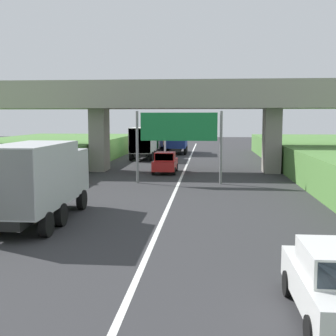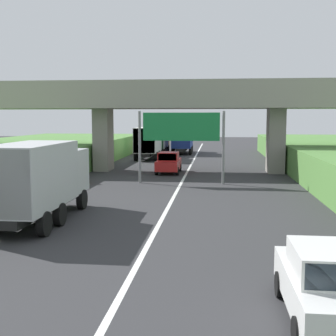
# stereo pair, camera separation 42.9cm
# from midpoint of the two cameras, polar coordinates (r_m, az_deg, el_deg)

# --- Properties ---
(lane_centre_stripe) EXTENTS (0.20, 93.39, 0.01)m
(lane_centre_stripe) POSITION_cam_midpoint_polar(r_m,az_deg,el_deg) (30.37, 2.12, -1.96)
(lane_centre_stripe) COLOR white
(lane_centre_stripe) RESTS_ON ground
(overpass_bridge) EXTENTS (40.00, 4.80, 7.43)m
(overpass_bridge) POSITION_cam_midpoint_polar(r_m,az_deg,el_deg) (36.71, 2.92, 8.20)
(overpass_bridge) COLOR gray
(overpass_bridge) RESTS_ON ground
(overhead_highway_sign) EXTENTS (5.88, 0.18, 4.93)m
(overhead_highway_sign) POSITION_cam_midpoint_polar(r_m,az_deg,el_deg) (29.89, 2.13, 4.82)
(overhead_highway_sign) COLOR slate
(overhead_highway_sign) RESTS_ON ground
(speed_limit_sign) EXTENTS (0.60, 0.08, 2.23)m
(speed_limit_sign) POSITION_cam_midpoint_polar(r_m,az_deg,el_deg) (21.58, -20.11, -1.89)
(speed_limit_sign) COLOR slate
(speed_limit_sign) RESTS_ON ground
(truck_blue) EXTENTS (2.44, 7.30, 3.44)m
(truck_blue) POSITION_cam_midpoint_polar(r_m,az_deg,el_deg) (55.48, 2.16, 3.89)
(truck_blue) COLOR black
(truck_blue) RESTS_ON ground
(truck_silver) EXTENTS (2.44, 7.30, 3.44)m
(truck_silver) POSITION_cam_midpoint_polar(r_m,az_deg,el_deg) (19.61, -15.69, -1.20)
(truck_silver) COLOR black
(truck_silver) RESTS_ON ground
(truck_green) EXTENTS (2.44, 7.30, 3.44)m
(truck_green) POSITION_cam_midpoint_polar(r_m,az_deg,el_deg) (48.06, -2.21, 3.48)
(truck_green) COLOR black
(truck_green) RESTS_ON ground
(truck_orange) EXTENTS (2.44, 7.30, 3.44)m
(truck_orange) POSITION_cam_midpoint_polar(r_m,az_deg,el_deg) (54.88, -1.11, 3.86)
(truck_orange) COLOR black
(truck_orange) RESTS_ON ground
(car_white) EXTENTS (1.86, 4.10, 1.72)m
(car_white) POSITION_cam_midpoint_polar(r_m,az_deg,el_deg) (10.62, 21.11, -13.91)
(car_white) COLOR silver
(car_white) RESTS_ON ground
(car_red) EXTENTS (1.86, 4.10, 1.72)m
(car_red) POSITION_cam_midpoint_polar(r_m,az_deg,el_deg) (35.72, 0.42, 0.70)
(car_red) COLOR red
(car_red) RESTS_ON ground
(construction_barrel_2) EXTENTS (0.57, 0.57, 0.90)m
(construction_barrel_2) POSITION_cam_midpoint_polar(r_m,az_deg,el_deg) (22.88, -16.79, -3.89)
(construction_barrel_2) COLOR orange
(construction_barrel_2) RESTS_ON ground
(construction_barrel_3) EXTENTS (0.57, 0.57, 0.90)m
(construction_barrel_3) POSITION_cam_midpoint_polar(r_m,az_deg,el_deg) (26.68, -12.77, -2.31)
(construction_barrel_3) COLOR orange
(construction_barrel_3) RESTS_ON ground
(construction_barrel_4) EXTENTS (0.57, 0.57, 0.90)m
(construction_barrel_4) POSITION_cam_midpoint_polar(r_m,az_deg,el_deg) (30.69, -10.32, -1.12)
(construction_barrel_4) COLOR orange
(construction_barrel_4) RESTS_ON ground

